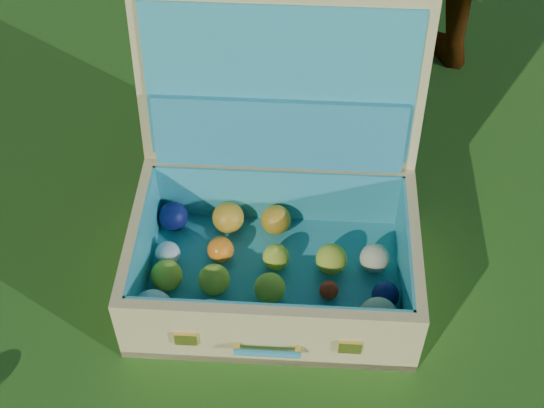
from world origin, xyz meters
The scene contains 2 objects.
ground centered at (0.00, 0.00, 0.00)m, with size 60.00×60.00×0.00m, color #215114.
suitcase centered at (0.04, 0.25, 0.17)m, with size 0.67×0.57×0.60m.
Camera 1 is at (-0.01, -0.86, 1.42)m, focal length 50.00 mm.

